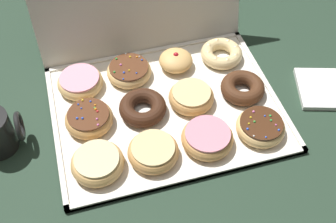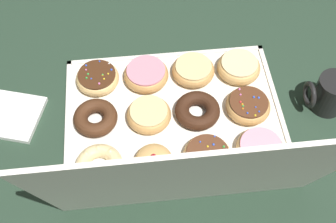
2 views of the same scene
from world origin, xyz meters
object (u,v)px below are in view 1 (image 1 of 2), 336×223
at_px(jelly_filled_donut_10, 176,60).
at_px(napkin_stack, 325,89).
at_px(glazed_ring_donut_1, 153,151).
at_px(pink_frosted_donut_2, 207,138).
at_px(pink_frosted_donut_8, 80,82).
at_px(chocolate_cake_ring_donut_7, 243,88).
at_px(sprinkle_donut_9, 129,71).
at_px(donut_box, 166,109).
at_px(glazed_ring_donut_0, 98,163).
at_px(sprinkle_donut_4, 89,118).
at_px(cruller_donut_11, 222,53).
at_px(sprinkle_donut_3, 261,127).
at_px(glazed_ring_donut_6, 191,96).
at_px(chocolate_cake_ring_donut_5, 143,107).

relative_size(jelly_filled_donut_10, napkin_stack, 0.65).
bearing_deg(glazed_ring_donut_1, pink_frosted_donut_2, 0.83).
xyz_separation_m(pink_frosted_donut_8, jelly_filled_donut_10, (0.25, 0.01, 0.00)).
bearing_deg(chocolate_cake_ring_donut_7, sprinkle_donut_9, 152.48).
relative_size(donut_box, glazed_ring_donut_0, 4.71).
distance_m(donut_box, sprinkle_donut_4, 0.19).
bearing_deg(cruller_donut_11, sprinkle_donut_3, -90.09).
xyz_separation_m(donut_box, chocolate_cake_ring_donut_7, (0.20, -0.01, 0.02)).
relative_size(sprinkle_donut_4, chocolate_cake_ring_donut_7, 1.03).
relative_size(sprinkle_donut_4, glazed_ring_donut_6, 1.01).
distance_m(chocolate_cake_ring_donut_5, chocolate_cake_ring_donut_7, 0.26).
relative_size(sprinkle_donut_4, chocolate_cake_ring_donut_5, 0.99).
relative_size(sprinkle_donut_4, napkin_stack, 0.83).
relative_size(glazed_ring_donut_0, napkin_stack, 0.85).
distance_m(sprinkle_donut_4, chocolate_cake_ring_donut_5, 0.13).
relative_size(donut_box, chocolate_cake_ring_donut_7, 4.99).
bearing_deg(chocolate_cake_ring_donut_7, sprinkle_donut_4, 178.77).
distance_m(donut_box, sprinkle_donut_3, 0.23).
height_order(glazed_ring_donut_1, pink_frosted_donut_8, glazed_ring_donut_1).
bearing_deg(donut_box, napkin_stack, -6.72).
bearing_deg(sprinkle_donut_3, pink_frosted_donut_8, 146.13).
relative_size(glazed_ring_donut_0, chocolate_cake_ring_donut_5, 1.02).
bearing_deg(pink_frosted_donut_8, glazed_ring_donut_6, -25.56).
height_order(glazed_ring_donut_1, pink_frosted_donut_2, pink_frosted_donut_2).
bearing_deg(glazed_ring_donut_1, glazed_ring_donut_0, 178.44).
xyz_separation_m(sprinkle_donut_4, cruller_donut_11, (0.38, 0.13, -0.00)).
bearing_deg(sprinkle_donut_9, glazed_ring_donut_6, -45.05).
xyz_separation_m(glazed_ring_donut_6, cruller_donut_11, (0.13, 0.13, -0.00)).
xyz_separation_m(donut_box, sprinkle_donut_9, (-0.06, 0.13, 0.02)).
height_order(pink_frosted_donut_2, sprinkle_donut_3, same).
bearing_deg(donut_box, glazed_ring_donut_6, 2.50).
height_order(glazed_ring_donut_6, cruller_donut_11, glazed_ring_donut_6).
bearing_deg(pink_frosted_donut_8, chocolate_cake_ring_donut_5, -42.77).
bearing_deg(sprinkle_donut_3, donut_box, 145.43).
height_order(sprinkle_donut_3, jelly_filled_donut_10, jelly_filled_donut_10).
distance_m(chocolate_cake_ring_donut_7, jelly_filled_donut_10, 0.19).
distance_m(glazed_ring_donut_6, pink_frosted_donut_8, 0.28).
bearing_deg(sprinkle_donut_9, napkin_stack, -20.67).
bearing_deg(glazed_ring_donut_1, chocolate_cake_ring_donut_7, 25.39).
xyz_separation_m(sprinkle_donut_4, glazed_ring_donut_6, (0.25, -0.00, -0.00)).
height_order(donut_box, napkin_stack, donut_box).
relative_size(sprinkle_donut_3, sprinkle_donut_9, 0.99).
relative_size(sprinkle_donut_3, pink_frosted_donut_8, 0.99).
relative_size(glazed_ring_donut_6, cruller_donut_11, 1.00).
bearing_deg(sprinkle_donut_9, donut_box, -64.12).
bearing_deg(sprinkle_donut_3, glazed_ring_donut_0, 179.36).
distance_m(sprinkle_donut_4, napkin_stack, 0.60).
height_order(donut_box, sprinkle_donut_4, sprinkle_donut_4).
bearing_deg(pink_frosted_donut_2, jelly_filled_donut_10, 89.43).
relative_size(glazed_ring_donut_0, glazed_ring_donut_6, 1.04).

